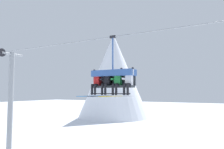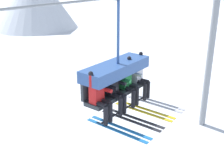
% 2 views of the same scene
% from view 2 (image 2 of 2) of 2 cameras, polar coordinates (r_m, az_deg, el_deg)
% --- Properties ---
extents(lift_tower_far, '(0.36, 1.88, 8.34)m').
position_cam_2_polar(lift_tower_far, '(16.44, 19.38, 3.74)').
color(lift_tower_far, gray).
rests_on(lift_tower_far, ground_plane).
extents(chairlift_chair, '(2.16, 0.74, 2.84)m').
position_cam_2_polar(chairlift_chair, '(7.24, 0.73, 0.21)').
color(chairlift_chair, '#33383D').
extents(skier_red, '(0.48, 1.70, 1.34)m').
position_cam_2_polar(skier_red, '(6.59, -2.35, -4.51)').
color(skier_red, red).
extents(skier_black, '(0.46, 1.70, 1.23)m').
position_cam_2_polar(skier_black, '(7.01, 0.75, -3.13)').
color(skier_black, black).
extents(skier_green, '(0.48, 1.70, 1.34)m').
position_cam_2_polar(skier_green, '(7.44, 3.40, -1.58)').
color(skier_green, '#23843D').
extents(skier_white, '(0.48, 1.70, 1.34)m').
position_cam_2_polar(skier_white, '(7.90, 5.77, -0.36)').
color(skier_white, silver).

